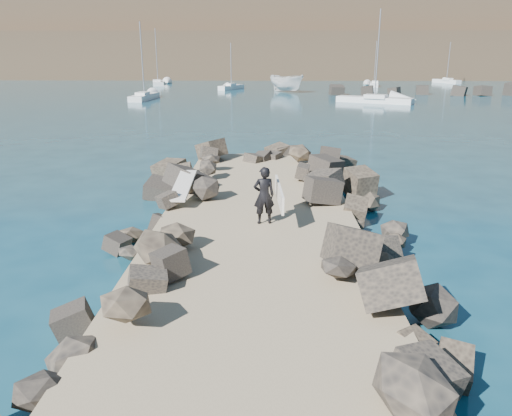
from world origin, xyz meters
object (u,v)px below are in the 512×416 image
Objects in this scene: surfboard_resting at (183,189)px; sailboat_d at (374,84)px; boat_imported at (287,83)px; surfer_with_board at (266,195)px.

surfboard_resting is 0.31× the size of sailboat_d.
sailboat_d is (15.06, 12.78, -0.92)m from boat_imported.
surfboard_resting is at bearing 141.65° from surfer_with_board.
boat_imported is 59.68m from surfer_with_board.
surfboard_resting is 73.09m from sailboat_d.
boat_imported is 3.08× the size of surfer_with_board.
boat_imported is at bearing -139.69° from sailboat_d.
sailboat_d is at bearing 1.15° from boat_imported.
boat_imported is 19.78m from sailboat_d.
surfboard_resting is 3.65m from surfer_with_board.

